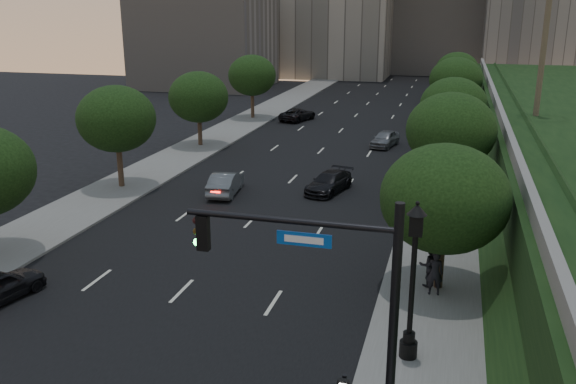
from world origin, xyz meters
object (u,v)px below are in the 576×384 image
(traffic_signal_mast, at_px, (350,324))
(sedan_mid_left, at_px, (226,183))
(street_lamp, at_px, (412,289))
(pedestrian_c, at_px, (442,229))
(sedan_near_right, at_px, (329,182))
(sedan_far_left, at_px, (298,114))
(sedan_far_right, at_px, (385,139))
(pedestrian_b, at_px, (430,265))
(pedestrian_a, at_px, (435,273))

(traffic_signal_mast, height_order, sedan_mid_left, traffic_signal_mast)
(street_lamp, height_order, pedestrian_c, street_lamp)
(sedan_near_right, bearing_deg, sedan_far_left, 123.15)
(traffic_signal_mast, xyz_separation_m, sedan_far_left, (-13.65, 47.57, -3.01))
(sedan_near_right, xyz_separation_m, sedan_far_right, (1.89, 14.35, 0.05))
(traffic_signal_mast, distance_m, pedestrian_b, 10.84)
(sedan_mid_left, distance_m, pedestrian_c, 14.73)
(street_lamp, bearing_deg, sedan_far_left, 109.16)
(sedan_far_left, distance_m, pedestrian_a, 40.99)
(sedan_near_right, xyz_separation_m, pedestrian_b, (6.91, -12.72, 0.44))
(sedan_far_right, bearing_deg, sedan_mid_left, -104.04)
(pedestrian_a, xyz_separation_m, pedestrian_b, (-0.23, 0.76, -0.01))
(sedan_mid_left, xyz_separation_m, pedestrian_c, (13.49, -5.92, 0.33))
(sedan_near_right, height_order, pedestrian_c, pedestrian_c)
(pedestrian_b, distance_m, pedestrian_c, 4.67)
(sedan_near_right, distance_m, pedestrian_c, 10.86)
(sedan_near_right, distance_m, pedestrian_b, 14.48)
(sedan_far_left, bearing_deg, pedestrian_c, 132.35)
(street_lamp, height_order, pedestrian_b, street_lamp)
(sedan_far_right, height_order, pedestrian_a, pedestrian_a)
(sedan_mid_left, bearing_deg, sedan_far_right, -123.46)
(street_lamp, relative_size, pedestrian_b, 3.03)
(pedestrian_a, bearing_deg, sedan_mid_left, -47.95)
(traffic_signal_mast, distance_m, street_lamp, 4.94)
(sedan_far_left, distance_m, sedan_near_right, 25.85)
(sedan_mid_left, bearing_deg, sedan_far_left, -92.64)
(sedan_near_right, bearing_deg, sedan_mid_left, -146.75)
(traffic_signal_mast, xyz_separation_m, pedestrian_a, (1.87, 9.64, -2.58))
(sedan_mid_left, height_order, sedan_far_left, sedan_mid_left)
(traffic_signal_mast, height_order, pedestrian_b, traffic_signal_mast)
(sedan_mid_left, relative_size, sedan_near_right, 0.99)
(traffic_signal_mast, distance_m, sedan_mid_left, 24.10)
(sedan_far_left, xyz_separation_m, sedan_far_right, (10.27, -10.10, 0.03))
(pedestrian_a, height_order, pedestrian_b, pedestrian_a)
(sedan_mid_left, xyz_separation_m, sedan_near_right, (6.23, 2.15, -0.08))
(pedestrian_a, relative_size, pedestrian_b, 1.01)
(traffic_signal_mast, relative_size, sedan_mid_left, 1.61)
(traffic_signal_mast, relative_size, sedan_far_right, 1.72)
(pedestrian_a, distance_m, pedestrian_b, 0.79)
(pedestrian_b, bearing_deg, sedan_mid_left, -54.50)
(sedan_far_right, bearing_deg, traffic_signal_mast, -72.70)
(sedan_near_right, bearing_deg, pedestrian_b, -47.25)
(street_lamp, xyz_separation_m, sedan_mid_left, (-12.76, 16.31, -1.92))
(pedestrian_c, bearing_deg, sedan_near_right, -47.82)
(sedan_near_right, xyz_separation_m, pedestrian_c, (7.26, -8.07, 0.41))
(sedan_mid_left, bearing_deg, pedestrian_a, 132.44)
(street_lamp, height_order, sedan_far_left, street_lamp)
(street_lamp, bearing_deg, pedestrian_c, 85.98)
(traffic_signal_mast, distance_m, sedan_near_right, 23.91)
(pedestrian_c, bearing_deg, sedan_far_left, -64.11)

